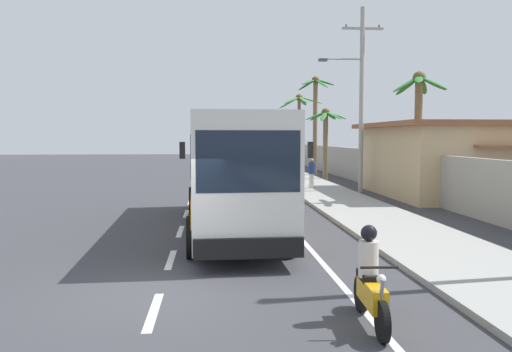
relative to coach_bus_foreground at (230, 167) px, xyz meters
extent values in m
plane|color=#3A3A3F|center=(-1.58, -6.91, -1.98)|extent=(160.00, 160.00, 0.00)
cube|color=#999993|center=(5.22, 3.09, -1.91)|extent=(3.20, 90.00, 0.14)
cube|color=white|center=(-1.58, -7.97, -1.98)|extent=(0.16, 2.00, 0.01)
cube|color=white|center=(-1.58, -4.18, -1.98)|extent=(0.16, 2.00, 0.01)
cube|color=white|center=(-1.58, -0.39, -1.98)|extent=(0.16, 2.00, 0.01)
cube|color=white|center=(-1.58, 3.40, -1.98)|extent=(0.16, 2.00, 0.01)
cube|color=white|center=(-1.58, 7.19, -1.98)|extent=(0.16, 2.00, 0.01)
cube|color=white|center=(-1.58, 10.98, -1.98)|extent=(0.16, 2.00, 0.01)
cube|color=white|center=(-1.58, 14.77, -1.98)|extent=(0.16, 2.00, 0.01)
cube|color=white|center=(-1.58, 18.56, -1.98)|extent=(0.16, 2.00, 0.01)
cube|color=white|center=(-1.58, 22.35, -1.98)|extent=(0.16, 2.00, 0.01)
cube|color=white|center=(-1.58, 26.14, -1.98)|extent=(0.16, 2.00, 0.01)
cube|color=white|center=(-1.58, 29.93, -1.98)|extent=(0.16, 2.00, 0.01)
cube|color=white|center=(-1.58, 33.71, -1.98)|extent=(0.16, 2.00, 0.01)
cube|color=white|center=(-1.58, 37.50, -1.98)|extent=(0.16, 2.00, 0.01)
cube|color=white|center=(-1.58, 41.29, -1.98)|extent=(0.16, 2.00, 0.01)
cube|color=white|center=(2.00, 8.09, -1.98)|extent=(0.14, 70.00, 0.01)
cube|color=#9E998E|center=(9.02, 7.09, -0.89)|extent=(0.24, 60.00, 2.19)
cube|color=silver|center=(0.00, -0.03, -0.02)|extent=(2.81, 11.48, 3.15)
cube|color=#192333|center=(-0.01, 0.17, 0.53)|extent=(2.81, 10.57, 1.01)
cube|color=#192333|center=(0.20, -5.69, 0.45)|extent=(2.23, 0.18, 1.32)
cube|color=orange|center=(0.00, -0.03, -0.73)|extent=(2.84, 11.26, 0.57)
cube|color=black|center=(0.20, -5.78, -1.39)|extent=(2.37, 0.24, 0.44)
cube|color=#B7B7B7|center=(-0.05, 1.40, 1.69)|extent=(1.42, 2.55, 0.28)
cube|color=black|center=(1.58, -5.43, 0.69)|extent=(0.12, 0.08, 0.36)
cube|color=black|center=(-1.20, -5.52, 0.69)|extent=(0.12, 0.08, 0.36)
cylinder|color=black|center=(1.32, -3.97, -1.46)|extent=(0.36, 1.05, 1.04)
cylinder|color=black|center=(-1.05, -4.06, -1.46)|extent=(0.36, 1.05, 1.04)
cylinder|color=black|center=(1.07, 3.43, -1.46)|extent=(0.36, 1.05, 1.04)
cylinder|color=black|center=(-1.30, 3.35, -1.46)|extent=(0.36, 1.05, 1.04)
cylinder|color=black|center=(1.86, -9.58, -1.68)|extent=(0.13, 0.60, 0.60)
cylinder|color=black|center=(1.94, -8.22, -1.68)|extent=(0.15, 0.61, 0.60)
cube|color=gold|center=(1.90, -8.95, -1.46)|extent=(0.30, 1.11, 0.36)
cube|color=black|center=(1.91, -8.65, -1.26)|extent=(0.27, 0.61, 0.12)
cylinder|color=gray|center=(1.87, -9.46, -1.38)|extent=(0.08, 0.32, 0.67)
cylinder|color=black|center=(1.87, -9.36, -0.94)|extent=(0.56, 0.07, 0.04)
sphere|color=#EAEACC|center=(1.87, -9.48, -1.08)|extent=(0.14, 0.14, 0.14)
cylinder|color=beige|center=(1.91, -8.70, -0.97)|extent=(0.32, 0.32, 0.58)
sphere|color=black|center=(1.91, -8.70, -0.55)|extent=(0.26, 0.26, 0.26)
cylinder|color=black|center=(2.49, 9.05, -1.68)|extent=(0.11, 0.60, 0.60)
cylinder|color=black|center=(2.51, 10.41, -1.68)|extent=(0.13, 0.60, 0.60)
cube|color=#1E7F38|center=(2.50, 9.68, -1.46)|extent=(0.26, 1.10, 0.36)
cube|color=black|center=(2.51, 9.98, -1.26)|extent=(0.25, 0.60, 0.12)
cylinder|color=gray|center=(2.49, 9.17, -1.38)|extent=(0.07, 0.32, 0.67)
cylinder|color=black|center=(2.49, 9.27, -0.94)|extent=(0.56, 0.05, 0.04)
sphere|color=#EAEACC|center=(2.49, 9.15, -1.08)|extent=(0.14, 0.14, 0.14)
cylinder|color=gold|center=(2.51, 9.93, -0.97)|extent=(0.32, 0.32, 0.59)
sphere|color=red|center=(2.51, 9.93, -0.55)|extent=(0.26, 0.26, 0.26)
cylinder|color=beige|center=(4.89, 11.55, -1.45)|extent=(0.28, 0.28, 0.79)
cylinder|color=navy|center=(4.89, 11.55, -0.74)|extent=(0.36, 0.36, 0.63)
sphere|color=#9E704C|center=(4.89, 11.55, -0.33)|extent=(0.23, 0.23, 0.23)
cylinder|color=#9E9E99|center=(7.29, 10.42, 2.86)|extent=(0.24, 0.24, 9.68)
cube|color=#9E9E99|center=(7.29, 10.42, 6.60)|extent=(2.19, 0.12, 0.12)
cylinder|color=#4C4742|center=(6.41, 10.42, 6.72)|extent=(0.08, 0.08, 0.16)
cylinder|color=#4C4742|center=(8.16, 10.42, 6.72)|extent=(0.08, 0.08, 0.16)
cylinder|color=#9E9E99|center=(6.24, 10.42, 5.02)|extent=(2.09, 0.09, 0.09)
cube|color=#4C4C51|center=(5.20, 10.42, 4.96)|extent=(0.44, 0.24, 0.14)
cylinder|color=brown|center=(8.48, 5.69, 0.76)|extent=(0.33, 0.33, 5.48)
ellipsoid|color=#28702D|center=(9.14, 5.80, 3.32)|extent=(1.44, 0.58, 0.67)
ellipsoid|color=#28702D|center=(8.84, 6.23, 3.26)|extent=(1.05, 1.32, 0.78)
ellipsoid|color=#28702D|center=(8.17, 6.25, 3.24)|extent=(0.97, 1.34, 0.82)
ellipsoid|color=#28702D|center=(7.85, 5.57, 3.25)|extent=(1.38, 0.62, 0.81)
ellipsoid|color=#28702D|center=(8.20, 5.05, 3.40)|extent=(0.90, 1.47, 0.51)
ellipsoid|color=#28702D|center=(8.90, 5.19, 3.28)|extent=(1.15, 1.28, 0.75)
sphere|color=brown|center=(8.48, 5.69, 3.55)|extent=(0.56, 0.56, 0.56)
cylinder|color=brown|center=(7.10, 18.28, 0.30)|extent=(0.34, 0.34, 4.56)
ellipsoid|color=#337F33|center=(7.80, 18.17, 2.42)|extent=(1.50, 0.58, 0.63)
ellipsoid|color=#337F33|center=(7.57, 18.82, 2.43)|extent=(1.22, 1.35, 0.61)
ellipsoid|color=#337F33|center=(6.67, 18.82, 2.39)|extent=(1.18, 1.35, 0.68)
ellipsoid|color=#337F33|center=(6.41, 18.25, 2.39)|extent=(1.45, 0.40, 0.68)
ellipsoid|color=#337F33|center=(6.84, 17.66, 2.34)|extent=(0.89, 1.43, 0.78)
ellipsoid|color=#337F33|center=(7.52, 17.71, 2.40)|extent=(1.15, 1.38, 0.67)
sphere|color=brown|center=(7.10, 18.28, 2.63)|extent=(0.56, 0.56, 0.56)
cylinder|color=brown|center=(7.12, 21.97, 1.57)|extent=(0.32, 0.32, 7.11)
ellipsoid|color=#28702D|center=(7.87, 22.09, 5.02)|extent=(1.59, 0.60, 0.52)
ellipsoid|color=#28702D|center=(7.29, 22.70, 4.99)|extent=(0.70, 1.58, 0.58)
ellipsoid|color=#28702D|center=(6.56, 22.38, 4.86)|extent=(1.38, 1.15, 0.84)
ellipsoid|color=#28702D|center=(6.54, 21.49, 4.98)|extent=(1.41, 1.26, 0.60)
ellipsoid|color=#28702D|center=(7.45, 21.35, 4.87)|extent=(1.01, 1.45, 0.82)
sphere|color=brown|center=(7.12, 21.97, 5.17)|extent=(0.56, 0.56, 0.56)
cylinder|color=brown|center=(6.45, 25.23, 1.05)|extent=(0.25, 0.25, 6.06)
ellipsoid|color=#3D893D|center=(7.37, 25.10, 3.90)|extent=(1.92, 0.63, 0.66)
ellipsoid|color=#3D893D|center=(6.87, 26.05, 3.88)|extent=(1.17, 1.84, 0.70)
ellipsoid|color=#3D893D|center=(5.70, 25.65, 3.73)|extent=(1.72, 1.18, 0.99)
ellipsoid|color=#3D893D|center=(5.76, 24.63, 3.87)|extent=(1.65, 1.50, 0.72)
ellipsoid|color=#3D893D|center=(6.63, 24.33, 3.87)|extent=(0.71, 1.91, 0.72)
sphere|color=brown|center=(6.45, 25.23, 4.13)|extent=(0.56, 0.56, 0.56)
camera|label=1|loc=(-0.57, -16.76, 0.97)|focal=36.79mm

